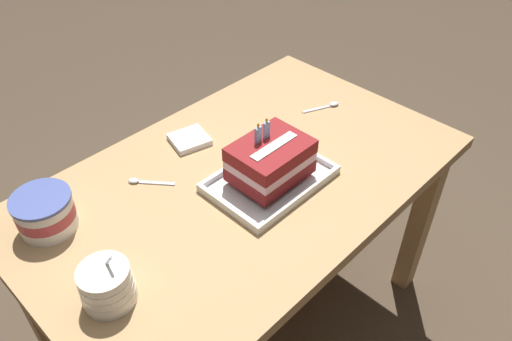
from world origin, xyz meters
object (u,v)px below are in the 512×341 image
object	(u,v)px
napkin_pile	(190,139)
foil_tray	(270,180)
bowl_stack	(107,285)
serving_spoon_near_tray	(329,105)
birthday_cake	(270,160)
ice_cream_tub	(45,212)
serving_spoon_by_bowls	(141,181)

from	to	relation	value
napkin_pile	foil_tray	bearing A→B (deg)	-83.52
bowl_stack	serving_spoon_near_tray	size ratio (longest dim) A/B	1.08
napkin_pile	birthday_cake	bearing A→B (deg)	-83.52
birthday_cake	bowl_stack	world-z (taller)	birthday_cake
serving_spoon_near_tray	napkin_pile	xyz separation A→B (m)	(-0.43, 0.18, 0.00)
ice_cream_tub	serving_spoon_near_tray	bearing A→B (deg)	-10.08
ice_cream_tub	napkin_pile	bearing A→B (deg)	2.42
birthday_cake	napkin_pile	world-z (taller)	birthday_cake
ice_cream_tub	serving_spoon_by_bowls	bearing A→B (deg)	-6.22
napkin_pile	bowl_stack	bearing A→B (deg)	-147.29
ice_cream_tub	serving_spoon_by_bowls	size ratio (longest dim) A/B	1.30
napkin_pile	serving_spoon_by_bowls	bearing A→B (deg)	-167.41
foil_tray	ice_cream_tub	size ratio (longest dim) A/B	2.27
foil_tray	napkin_pile	bearing A→B (deg)	96.48
ice_cream_tub	napkin_pile	distance (m)	0.45
serving_spoon_by_bowls	ice_cream_tub	bearing A→B (deg)	173.78
foil_tray	serving_spoon_near_tray	distance (m)	0.41
bowl_stack	serving_spoon_near_tray	world-z (taller)	bowl_stack
serving_spoon_by_bowls	foil_tray	bearing A→B (deg)	-45.33
ice_cream_tub	serving_spoon_near_tray	size ratio (longest dim) A/B	1.13
birthday_cake	napkin_pile	size ratio (longest dim) A/B	1.57
foil_tray	birthday_cake	world-z (taller)	birthday_cake
ice_cream_tub	napkin_pile	size ratio (longest dim) A/B	1.13
foil_tray	ice_cream_tub	bearing A→B (deg)	151.06
birthday_cake	serving_spoon_by_bowls	bearing A→B (deg)	134.68
birthday_cake	napkin_pile	xyz separation A→B (m)	(-0.03, 0.29, -0.07)
serving_spoon_by_bowls	serving_spoon_near_tray	bearing A→B (deg)	-11.55
bowl_stack	ice_cream_tub	size ratio (longest dim) A/B	0.96
bowl_stack	napkin_pile	world-z (taller)	bowl_stack
ice_cream_tub	serving_spoon_near_tray	world-z (taller)	ice_cream_tub
bowl_stack	ice_cream_tub	xyz separation A→B (m)	(0.01, 0.28, 0.00)
ice_cream_tub	napkin_pile	world-z (taller)	ice_cream_tub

